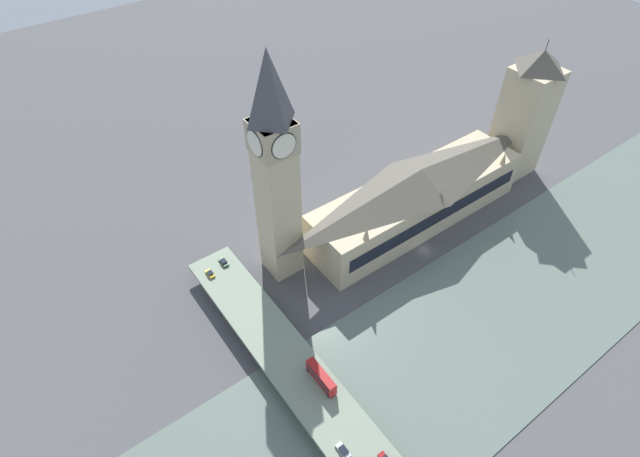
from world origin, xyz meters
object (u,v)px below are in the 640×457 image
object	(u,v)px
victoria_tower	(525,114)
car_northbound_mid	(210,274)
parliament_hall	(417,196)
car_southbound_lead	(343,450)
double_decker_bus_mid	(321,377)
road_bridge	(338,425)
car_northbound_tail	(224,262)
clock_tower	(275,171)

from	to	relation	value
victoria_tower	car_northbound_mid	xyz separation A→B (m)	(16.52, 135.74, -20.04)
parliament_hall	victoria_tower	size ratio (longest dim) A/B	1.56
car_southbound_lead	double_decker_bus_mid	bearing A→B (deg)	-20.19
road_bridge	car_northbound_mid	bearing A→B (deg)	2.92
victoria_tower	road_bridge	bearing A→B (deg)	110.36
double_decker_bus_mid	car_northbound_tail	bearing A→B (deg)	0.64
parliament_hall	car_northbound_mid	size ratio (longest dim) A/B	23.33
road_bridge	car_northbound_mid	size ratio (longest dim) A/B	38.45
parliament_hall	road_bridge	distance (m)	90.16
clock_tower	double_decker_bus_mid	distance (m)	60.57
clock_tower	road_bridge	xyz separation A→B (m)	(-59.22, 21.03, -37.70)
clock_tower	double_decker_bus_mid	world-z (taller)	clock_tower
clock_tower	car_northbound_tail	bearing A→B (deg)	65.29
road_bridge	double_decker_bus_mid	world-z (taller)	double_decker_bus_mid
victoria_tower	car_southbound_lead	size ratio (longest dim) A/B	12.98
double_decker_bus_mid	road_bridge	bearing A→B (deg)	164.33
clock_tower	victoria_tower	distance (m)	112.93
double_decker_bus_mid	car_southbound_lead	world-z (taller)	double_decker_bus_mid
double_decker_bus_mid	car_northbound_mid	distance (m)	53.92
victoria_tower	clock_tower	bearing A→B (deg)	84.82
car_northbound_mid	car_southbound_lead	distance (m)	72.14
car_northbound_tail	car_southbound_lead	bearing A→B (deg)	175.18
car_northbound_mid	victoria_tower	bearing A→B (deg)	-96.94
car_southbound_lead	car_northbound_tail	bearing A→B (deg)	-4.82
clock_tower	car_southbound_lead	world-z (taller)	clock_tower
clock_tower	car_southbound_lead	size ratio (longest dim) A/B	18.21
road_bridge	car_southbound_lead	bearing A→B (deg)	152.03
double_decker_bus_mid	car_southbound_lead	bearing A→B (deg)	159.81
clock_tower	road_bridge	world-z (taller)	clock_tower
road_bridge	car_northbound_tail	bearing A→B (deg)	-2.37
victoria_tower	car_northbound_mid	world-z (taller)	victoria_tower
road_bridge	car_southbound_lead	world-z (taller)	car_southbound_lead
double_decker_bus_mid	car_northbound_tail	xyz separation A→B (m)	(55.42, 0.62, -2.00)
car_southbound_lead	road_bridge	bearing A→B (deg)	-27.97
car_northbound_tail	car_northbound_mid	bearing A→B (deg)	107.73
car_northbound_mid	clock_tower	bearing A→B (deg)	-104.76
victoria_tower	car_northbound_tail	world-z (taller)	victoria_tower
clock_tower	road_bridge	bearing A→B (deg)	160.45
double_decker_bus_mid	car_southbound_lead	distance (m)	20.01
parliament_hall	road_bridge	size ratio (longest dim) A/B	0.61
car_northbound_mid	car_southbound_lead	world-z (taller)	car_southbound_lead
clock_tower	road_bridge	size ratio (longest dim) A/B	0.55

